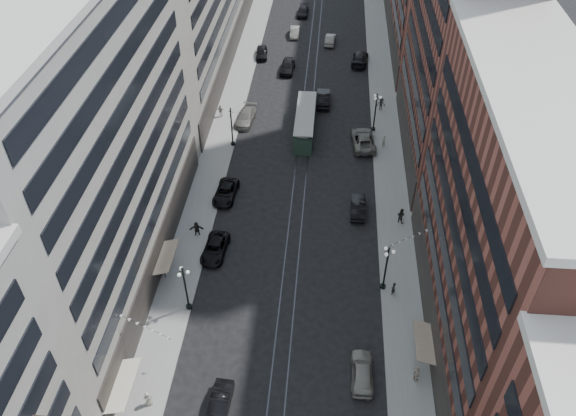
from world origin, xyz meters
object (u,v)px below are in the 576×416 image
(pedestrian_2, at_px, (163,271))
(car_12, at_px, (360,59))
(pedestrian_1, at_px, (148,398))
(car_8, at_px, (246,117))
(lamppost_se_far, at_px, (386,267))
(pedestrian_extra_0, at_px, (393,289))
(pedestrian_7, at_px, (401,215))
(lamppost_se_mid, at_px, (375,111))
(lamppost_sw_mid, at_px, (232,125))
(car_2, at_px, (215,249))
(car_5, at_px, (220,405))
(car_extra_1, at_px, (303,12))
(lamppost_sw_far, at_px, (185,287))
(pedestrian_8, at_px, (384,141))
(car_7, at_px, (226,192))
(car_13, at_px, (287,66))
(streetcar, at_px, (305,123))
(pedestrian_4, at_px, (416,374))
(pedestrian_6, at_px, (221,111))
(car_extra_0, at_px, (295,32))
(car_extra_2, at_px, (323,98))
(pedestrian_9, at_px, (381,104))
(car_10, at_px, (358,207))
(car_9, at_px, (262,52))
(car_14, at_px, (330,39))
(car_11, at_px, (363,140))
(pedestrian_5, at_px, (197,229))

(pedestrian_2, xyz_separation_m, car_12, (20.16, 47.98, -0.13))
(pedestrian_1, relative_size, car_8, 0.29)
(lamppost_se_far, relative_size, pedestrian_extra_0, 3.62)
(pedestrian_7, bearing_deg, lamppost_se_mid, -50.43)
(lamppost_sw_mid, height_order, lamppost_se_far, same)
(car_2, xyz_separation_m, car_8, (-0.29, 25.42, 0.10))
(car_5, height_order, pedestrian_extra_0, pedestrian_extra_0)
(lamppost_se_mid, xyz_separation_m, car_extra_1, (-11.83, 38.31, -2.40))
(car_5, relative_size, car_8, 0.81)
(lamppost_sw_mid, height_order, lamppost_se_mid, same)
(lamppost_sw_far, bearing_deg, pedestrian_8, 55.20)
(car_7, height_order, car_13, car_13)
(pedestrian_1, bearing_deg, lamppost_se_mid, -129.58)
(streetcar, height_order, pedestrian_7, streetcar)
(car_5, bearing_deg, streetcar, 86.57)
(pedestrian_4, distance_m, pedestrian_6, 46.16)
(streetcar, height_order, pedestrian_6, streetcar)
(lamppost_sw_mid, distance_m, car_extra_0, 34.61)
(car_extra_2, height_order, pedestrian_extra_0, car_extra_2)
(pedestrian_9, relative_size, car_extra_1, 0.39)
(car_10, distance_m, pedestrian_8, 13.41)
(car_7, height_order, pedestrian_8, pedestrian_8)
(car_9, bearing_deg, car_7, -94.51)
(lamppost_se_mid, relative_size, pedestrian_2, 3.35)
(lamppost_se_mid, xyz_separation_m, car_2, (-17.21, -24.58, -2.40))
(car_9, xyz_separation_m, pedestrian_6, (-3.52, -18.90, 0.25))
(car_2, xyz_separation_m, car_10, (14.89, 7.75, 0.07))
(car_14, bearing_deg, car_7, 79.43)
(lamppost_sw_far, height_order, car_12, lamppost_sw_far)
(car_14, height_order, car_extra_0, car_14)
(pedestrian_6, distance_m, pedestrian_9, 22.59)
(car_12, relative_size, pedestrian_extra_0, 3.83)
(lamppost_se_mid, bearing_deg, pedestrian_9, 77.06)
(lamppost_sw_far, xyz_separation_m, car_9, (0.80, 52.64, -2.33))
(car_11, bearing_deg, car_12, -95.30)
(lamppost_sw_mid, relative_size, pedestrian_5, 3.27)
(car_5, height_order, car_9, car_9)
(pedestrian_2, height_order, car_extra_0, pedestrian_2)
(lamppost_sw_far, height_order, pedestrian_9, lamppost_sw_far)
(car_11, bearing_deg, pedestrian_7, 98.96)
(car_8, xyz_separation_m, car_11, (16.03, -4.36, 0.07))
(pedestrian_1, bearing_deg, car_extra_2, -119.09)
(car_2, bearing_deg, car_7, 96.66)
(car_5, distance_m, car_7, 26.81)
(lamppost_sw_far, bearing_deg, lamppost_se_mid, 60.10)
(car_11, distance_m, pedestrian_7, 15.25)
(pedestrian_8, bearing_deg, streetcar, -55.17)
(car_extra_0, bearing_deg, car_13, -92.00)
(lamppost_sw_far, bearing_deg, car_7, 87.23)
(car_extra_0, bearing_deg, car_8, -100.73)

